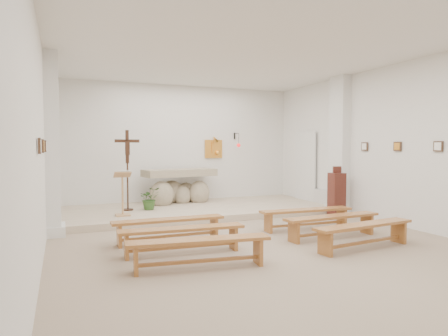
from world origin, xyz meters
name	(u,v)px	position (x,y,z in m)	size (l,w,h in m)	color
ground	(257,242)	(0.00, 0.00, 0.00)	(7.00, 10.00, 0.00)	tan
wall_left	(41,144)	(-3.49, 0.00, 1.75)	(0.02, 10.00, 3.50)	white
wall_right	(406,145)	(3.49, 0.00, 1.75)	(0.02, 10.00, 3.50)	white
wall_back	(180,146)	(0.00, 4.99, 1.75)	(7.00, 0.02, 3.50)	white
ceiling	(258,45)	(0.00, 0.00, 3.49)	(7.00, 10.00, 0.02)	silver
sanctuary_platform	(196,210)	(0.00, 3.50, 0.07)	(6.98, 3.00, 0.15)	beige
pilaster_left	(52,145)	(-3.37, 2.00, 1.75)	(0.26, 0.55, 3.50)	white
pilaster_right	(339,145)	(3.37, 2.00, 1.75)	(0.26, 0.55, 3.50)	white
gold_wall_relief	(214,149)	(1.05, 4.96, 1.65)	(0.55, 0.04, 0.55)	#F1A138
sanctuary_lamp	(238,144)	(1.75, 4.71, 1.81)	(0.11, 0.36, 0.44)	black
station_frame_left_front	(39,146)	(-3.47, -0.80, 1.72)	(0.03, 0.20, 0.20)	#442D1E
station_frame_left_mid	(43,146)	(-3.47, 0.20, 1.72)	(0.03, 0.20, 0.20)	#442D1E
station_frame_left_rear	(45,146)	(-3.47, 1.20, 1.72)	(0.03, 0.20, 0.20)	#442D1E
station_frame_right_front	(438,146)	(3.47, -0.80, 1.72)	(0.03, 0.20, 0.20)	#442D1E
station_frame_right_mid	(397,146)	(3.47, 0.20, 1.72)	(0.03, 0.20, 0.20)	#442D1E
station_frame_right_rear	(365,146)	(3.47, 1.20, 1.72)	(0.03, 0.20, 0.20)	#442D1E
radiator_left	(52,216)	(-3.43, 2.70, 0.27)	(0.10, 0.85, 0.52)	silver
radiator_right	(324,199)	(3.43, 2.70, 0.27)	(0.10, 0.85, 0.52)	silver
altar	(179,189)	(-0.20, 4.40, 0.55)	(2.09, 1.05, 1.03)	tan
lectern	(123,193)	(-1.95, 2.84, 0.66)	(0.38, 0.32, 1.04)	tan
crucifix_stand	(127,164)	(-1.72, 3.60, 1.29)	(0.60, 0.26, 1.97)	#352111
potted_plant	(150,198)	(-1.20, 3.51, 0.43)	(0.50, 0.44, 0.56)	#305823
donation_pedestal	(337,194)	(3.10, 1.74, 0.54)	(0.35, 0.35, 1.23)	#4F1E16
bench_left_front	(169,224)	(-1.46, 0.61, 0.32)	(2.02, 0.34, 0.43)	#A3672F
bench_right_front	(306,214)	(1.46, 0.61, 0.32)	(2.03, 0.42, 0.43)	#A3672F
bench_left_second	(182,234)	(-1.46, -0.24, 0.32)	(2.03, 0.45, 0.43)	#A3672F
bench_right_second	(332,221)	(1.46, -0.24, 0.32)	(2.03, 0.44, 0.43)	#A3672F
bench_left_third	(199,246)	(-1.46, -1.09, 0.32)	(2.04, 0.57, 0.43)	#A3672F
bench_right_third	(364,230)	(1.46, -1.09, 0.32)	(2.04, 0.56, 0.43)	#A3672F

